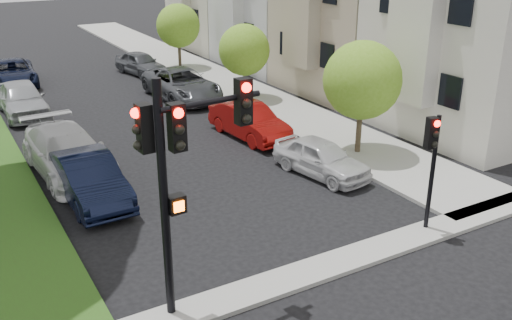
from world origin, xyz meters
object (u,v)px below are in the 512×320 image
car_parked_7 (22,99)px  traffic_signal_main (181,156)px  small_tree_b (244,50)px  car_parked_6 (68,152)px  car_parked_0 (321,158)px  car_parked_5 (89,178)px  traffic_signal_secondary (432,153)px  car_parked_8 (13,73)px  car_parked_2 (182,84)px  small_tree_c (178,26)px  car_parked_1 (249,121)px  small_tree_a (362,80)px  car_parked_3 (141,63)px

car_parked_7 → traffic_signal_main: bearing=-87.9°
small_tree_b → car_parked_7: 10.72m
small_tree_b → car_parked_6: small_tree_b is taller
car_parked_0 → car_parked_5: 7.79m
traffic_signal_secondary → car_parked_5: size_ratio=0.76×
car_parked_7 → car_parked_8: car_parked_7 is taller
car_parked_2 → car_parked_6: 10.20m
small_tree_c → car_parked_7: bearing=-151.9°
traffic_signal_main → car_parked_1: size_ratio=1.26×
car_parked_5 → car_parked_8: (0.31, 16.92, -0.05)m
small_tree_c → traffic_signal_main: traffic_signal_main is taller
small_tree_a → car_parked_2: (-2.66, 10.68, -2.13)m
car_parked_2 → car_parked_0: bearing=-90.2°
car_parked_5 → car_parked_7: 10.69m
small_tree_a → car_parked_7: 15.71m
traffic_signal_secondary → car_parked_0: 5.10m
small_tree_a → traffic_signal_secondary: 6.20m
small_tree_c → car_parked_0: size_ratio=1.05×
car_parked_7 → car_parked_6: bearing=-88.7°
small_tree_a → car_parked_1: small_tree_a is taller
small_tree_c → car_parked_6: bearing=-126.4°
traffic_signal_main → car_parked_1: bearing=53.6°
car_parked_0 → car_parked_1: size_ratio=0.89×
car_parked_0 → car_parked_5: (-7.53, 2.01, 0.10)m
car_parked_0 → car_parked_3: car_parked_3 is taller
car_parked_6 → car_parked_8: bearing=85.3°
small_tree_c → car_parked_5: small_tree_c is taller
small_tree_a → car_parked_5: small_tree_a is taller
small_tree_a → car_parked_2: 11.22m
car_parked_2 → small_tree_c: bearing=66.3°
car_parked_7 → car_parked_3: bearing=34.5°
small_tree_a → car_parked_7: size_ratio=0.94×
car_parked_1 → car_parked_5: 7.78m
traffic_signal_main → car_parked_6: 9.74m
car_parked_2 → car_parked_8: car_parked_2 is taller
car_parked_7 → small_tree_c: bearing=28.1°
small_tree_b → car_parked_3: bearing=108.2°
traffic_signal_main → car_parked_2: traffic_signal_main is taller
car_parked_2 → traffic_signal_main: bearing=-114.3°
traffic_signal_main → car_parked_7: traffic_signal_main is taller
small_tree_c → car_parked_7: (-10.19, -5.43, -1.86)m
small_tree_c → car_parked_8: (-9.64, 0.81, -1.96)m
car_parked_7 → car_parked_2: bearing=-8.2°
car_parked_7 → car_parked_8: size_ratio=0.93×
car_parked_0 → traffic_signal_main: bearing=-156.0°
traffic_signal_main → small_tree_a: bearing=30.6°
traffic_signal_secondary → small_tree_b: bearing=80.9°
traffic_signal_main → traffic_signal_secondary: (7.23, -0.04, -1.32)m
small_tree_c → car_parked_8: 9.87m
car_parked_1 → car_parked_2: size_ratio=0.77×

